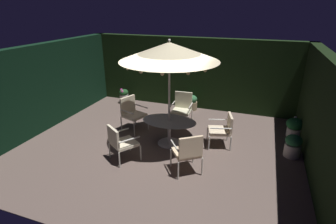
# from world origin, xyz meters

# --- Properties ---
(ground_plane) EXTENTS (7.94, 6.80, 0.02)m
(ground_plane) POSITION_xyz_m (0.00, 0.00, -0.01)
(ground_plane) COLOR brown
(hedge_backdrop_rear) EXTENTS (7.94, 0.30, 2.57)m
(hedge_backdrop_rear) POSITION_xyz_m (0.00, 3.25, 1.29)
(hedge_backdrop_rear) COLOR black
(hedge_backdrop_rear) RESTS_ON ground_plane
(hedge_backdrop_left) EXTENTS (0.30, 6.80, 2.57)m
(hedge_backdrop_left) POSITION_xyz_m (-3.82, 0.00, 1.29)
(hedge_backdrop_left) COLOR black
(hedge_backdrop_left) RESTS_ON ground_plane
(hedge_backdrop_right) EXTENTS (0.30, 6.80, 2.57)m
(hedge_backdrop_right) POSITION_xyz_m (3.82, 0.00, 1.29)
(hedge_backdrop_right) COLOR black
(hedge_backdrop_right) RESTS_ON ground_plane
(patio_dining_table) EXTENTS (1.50, 0.99, 0.71)m
(patio_dining_table) POSITION_xyz_m (0.20, 0.12, 0.53)
(patio_dining_table) COLOR beige
(patio_dining_table) RESTS_ON ground_plane
(patio_umbrella) EXTENTS (2.51, 2.51, 2.86)m
(patio_umbrella) POSITION_xyz_m (0.20, 0.12, 2.55)
(patio_umbrella) COLOR silver
(patio_umbrella) RESTS_ON ground_plane
(patio_chair_north) EXTENTS (0.82, 0.82, 1.01)m
(patio_chair_north) POSITION_xyz_m (1.07, -1.06, 0.59)
(patio_chair_north) COLOR beige
(patio_chair_north) RESTS_ON ground_plane
(patio_chair_northeast) EXTENTS (0.74, 0.74, 0.91)m
(patio_chair_northeast) POSITION_xyz_m (1.61, 0.53, 0.52)
(patio_chair_northeast) COLOR silver
(patio_chair_northeast) RESTS_ON ground_plane
(patio_chair_east) EXTENTS (0.65, 0.63, 1.02)m
(patio_chair_east) POSITION_xyz_m (0.13, 1.60, 0.57)
(patio_chair_east) COLOR silver
(patio_chair_east) RESTS_ON ground_plane
(patio_chair_southeast) EXTENTS (0.77, 0.79, 1.04)m
(patio_chair_southeast) POSITION_xyz_m (-1.18, 0.61, 0.60)
(patio_chair_southeast) COLOR beige
(patio_chair_southeast) RESTS_ON ground_plane
(patio_chair_south) EXTENTS (0.83, 0.84, 0.93)m
(patio_chair_south) POSITION_xyz_m (-0.63, -1.08, 0.53)
(patio_chair_south) COLOR beige
(patio_chair_south) RESTS_ON ground_plane
(potted_plant_back_right) EXTENTS (0.49, 0.49, 0.57)m
(potted_plant_back_right) POSITION_xyz_m (3.52, 1.79, 0.31)
(potted_plant_back_right) COLOR beige
(potted_plant_back_right) RESTS_ON ground_plane
(potted_plant_right_far) EXTENTS (0.35, 0.35, 0.59)m
(potted_plant_right_far) POSITION_xyz_m (-2.58, 2.64, 0.30)
(potted_plant_right_far) COLOR beige
(potted_plant_right_far) RESTS_ON ground_plane
(potted_plant_left_far) EXTENTS (0.41, 0.41, 0.60)m
(potted_plant_left_far) POSITION_xyz_m (3.39, 0.56, 0.31)
(potted_plant_left_far) COLOR beige
(potted_plant_left_far) RESTS_ON ground_plane
(potted_plant_right_near) EXTENTS (0.42, 0.42, 0.55)m
(potted_plant_right_near) POSITION_xyz_m (0.10, 2.89, 0.27)
(potted_plant_right_near) COLOR #847354
(potted_plant_right_near) RESTS_ON ground_plane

